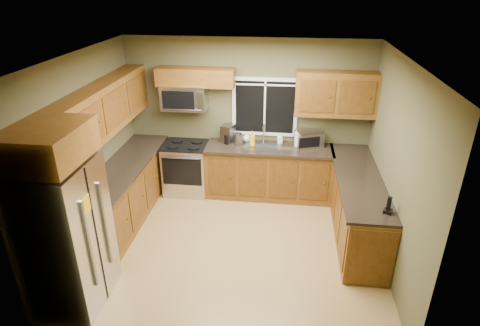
% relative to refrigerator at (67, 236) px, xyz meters
% --- Properties ---
extents(floor, '(4.20, 4.20, 0.00)m').
position_rel_refrigerator_xyz_m(floor, '(1.74, 1.30, -0.90)').
color(floor, '#9D7945').
rests_on(floor, ground).
extents(ceiling, '(4.20, 4.20, 0.00)m').
position_rel_refrigerator_xyz_m(ceiling, '(1.74, 1.30, 1.80)').
color(ceiling, white).
rests_on(ceiling, back_wall).
extents(back_wall, '(4.20, 0.00, 4.20)m').
position_rel_refrigerator_xyz_m(back_wall, '(1.74, 3.10, 0.45)').
color(back_wall, brown).
rests_on(back_wall, ground).
extents(front_wall, '(4.20, 0.00, 4.20)m').
position_rel_refrigerator_xyz_m(front_wall, '(1.74, -0.50, 0.45)').
color(front_wall, brown).
rests_on(front_wall, ground).
extents(left_wall, '(0.00, 3.60, 3.60)m').
position_rel_refrigerator_xyz_m(left_wall, '(-0.36, 1.30, 0.45)').
color(left_wall, brown).
rests_on(left_wall, ground).
extents(right_wall, '(0.00, 3.60, 3.60)m').
position_rel_refrigerator_xyz_m(right_wall, '(3.84, 1.30, 0.45)').
color(right_wall, brown).
rests_on(right_wall, ground).
extents(window, '(1.12, 0.03, 1.02)m').
position_rel_refrigerator_xyz_m(window, '(2.04, 3.08, 0.65)').
color(window, white).
rests_on(window, back_wall).
extents(base_cabinets_left, '(0.60, 2.65, 0.90)m').
position_rel_refrigerator_xyz_m(base_cabinets_left, '(-0.06, 1.78, -0.45)').
color(base_cabinets_left, brown).
rests_on(base_cabinets_left, ground).
extents(countertop_left, '(0.65, 2.65, 0.04)m').
position_rel_refrigerator_xyz_m(countertop_left, '(-0.04, 1.78, 0.02)').
color(countertop_left, black).
rests_on(countertop_left, base_cabinets_left).
extents(base_cabinets_back, '(2.17, 0.60, 0.90)m').
position_rel_refrigerator_xyz_m(base_cabinets_back, '(2.15, 2.80, -0.45)').
color(base_cabinets_back, brown).
rests_on(base_cabinets_back, ground).
extents(countertop_back, '(2.17, 0.65, 0.04)m').
position_rel_refrigerator_xyz_m(countertop_back, '(2.15, 2.78, 0.02)').
color(countertop_back, black).
rests_on(countertop_back, base_cabinets_back).
extents(base_cabinets_peninsula, '(0.60, 2.52, 0.90)m').
position_rel_refrigerator_xyz_m(base_cabinets_peninsula, '(3.54, 1.84, -0.45)').
color(base_cabinets_peninsula, brown).
rests_on(base_cabinets_peninsula, ground).
extents(countertop_peninsula, '(0.65, 2.50, 0.04)m').
position_rel_refrigerator_xyz_m(countertop_peninsula, '(3.51, 1.85, 0.02)').
color(countertop_peninsula, black).
rests_on(countertop_peninsula, base_cabinets_peninsula).
extents(upper_cabinets_left, '(0.33, 2.65, 0.72)m').
position_rel_refrigerator_xyz_m(upper_cabinets_left, '(-0.20, 1.78, 0.96)').
color(upper_cabinets_left, brown).
rests_on(upper_cabinets_left, left_wall).
extents(upper_cabinets_back_left, '(1.30, 0.33, 0.30)m').
position_rel_refrigerator_xyz_m(upper_cabinets_back_left, '(0.89, 2.94, 1.17)').
color(upper_cabinets_back_left, brown).
rests_on(upper_cabinets_back_left, back_wall).
extents(upper_cabinets_back_right, '(1.30, 0.33, 0.72)m').
position_rel_refrigerator_xyz_m(upper_cabinets_back_right, '(3.19, 2.94, 0.96)').
color(upper_cabinets_back_right, brown).
rests_on(upper_cabinets_back_right, back_wall).
extents(upper_cabinet_over_fridge, '(0.72, 0.90, 0.38)m').
position_rel_refrigerator_xyz_m(upper_cabinet_over_fridge, '(-0.00, 0.00, 1.13)').
color(upper_cabinet_over_fridge, brown).
rests_on(upper_cabinet_over_fridge, left_wall).
extents(refrigerator, '(0.74, 0.90, 1.80)m').
position_rel_refrigerator_xyz_m(refrigerator, '(0.00, 0.00, 0.00)').
color(refrigerator, '#B7B7BC').
rests_on(refrigerator, ground).
extents(range, '(0.76, 0.69, 0.94)m').
position_rel_refrigerator_xyz_m(range, '(0.69, 2.77, -0.43)').
color(range, '#B7B7BC').
rests_on(range, ground).
extents(microwave, '(0.76, 0.41, 0.42)m').
position_rel_refrigerator_xyz_m(microwave, '(0.69, 2.91, 0.83)').
color(microwave, '#B7B7BC').
rests_on(microwave, back_wall).
extents(sink, '(0.60, 0.42, 0.36)m').
position_rel_refrigerator_xyz_m(sink, '(2.04, 2.79, 0.05)').
color(sink, slate).
rests_on(sink, countertop_back).
extents(toaster_oven, '(0.52, 0.47, 0.27)m').
position_rel_refrigerator_xyz_m(toaster_oven, '(2.82, 2.92, 0.17)').
color(toaster_oven, '#B7B7BC').
rests_on(toaster_oven, countertop_back).
extents(coffee_maker, '(0.25, 0.29, 0.31)m').
position_rel_refrigerator_xyz_m(coffee_maker, '(1.42, 2.93, 0.18)').
color(coffee_maker, slate).
rests_on(coffee_maker, countertop_back).
extents(kettle, '(0.16, 0.16, 0.25)m').
position_rel_refrigerator_xyz_m(kettle, '(1.62, 2.82, 0.16)').
color(kettle, '#B7B7BC').
rests_on(kettle, countertop_back).
extents(paper_towel_roll, '(0.13, 0.13, 0.29)m').
position_rel_refrigerator_xyz_m(paper_towel_roll, '(2.63, 2.90, 0.17)').
color(paper_towel_roll, white).
rests_on(paper_towel_roll, countertop_back).
extents(soap_bottle_a, '(0.11, 0.11, 0.27)m').
position_rel_refrigerator_xyz_m(soap_bottle_a, '(1.86, 2.80, 0.17)').
color(soap_bottle_a, '#F0AE16').
rests_on(soap_bottle_a, countertop_back).
extents(soap_bottle_b, '(0.10, 0.10, 0.17)m').
position_rel_refrigerator_xyz_m(soap_bottle_b, '(2.32, 3.00, 0.13)').
color(soap_bottle_b, white).
rests_on(soap_bottle_b, countertop_back).
extents(soap_bottle_c, '(0.15, 0.15, 0.17)m').
position_rel_refrigerator_xyz_m(soap_bottle_c, '(1.74, 3.00, 0.12)').
color(soap_bottle_c, white).
rests_on(soap_bottle_c, countertop_back).
extents(cordless_phone, '(0.13, 0.13, 0.22)m').
position_rel_refrigerator_xyz_m(cordless_phone, '(3.72, 0.88, 0.11)').
color(cordless_phone, black).
rests_on(cordless_phone, countertop_peninsula).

